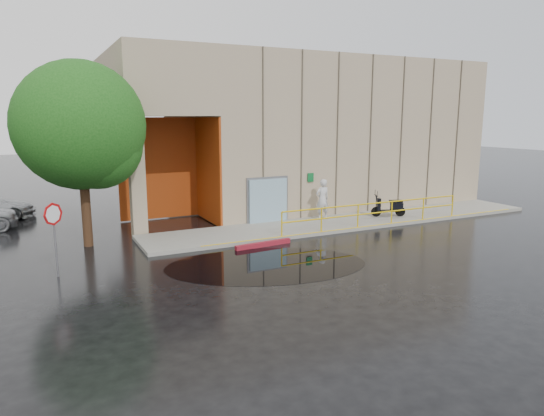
{
  "coord_description": "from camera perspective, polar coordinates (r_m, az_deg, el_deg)",
  "views": [
    {
      "loc": [
        -9.4,
        -14.01,
        4.96
      ],
      "look_at": [
        -1.02,
        3.0,
        1.39
      ],
      "focal_mm": 32.0,
      "sensor_mm": 36.0,
      "label": 1
    }
  ],
  "objects": [
    {
      "name": "stop_sign",
      "position": [
        16.41,
        -24.29,
        -1.58
      ],
      "size": [
        0.56,
        0.5,
        2.38
      ],
      "rotation": [
        0.0,
        0.0,
        0.33
      ],
      "color": "slate",
      "rests_on": "ground"
    },
    {
      "name": "ground",
      "position": [
        17.59,
        7.36,
        -5.81
      ],
      "size": [
        120.0,
        120.0,
        0.0
      ],
      "primitive_type": "plane",
      "color": "black",
      "rests_on": "ground"
    },
    {
      "name": "guardrail",
      "position": [
        22.34,
        12.04,
        -0.62
      ],
      "size": [
        9.56,
        0.06,
        1.03
      ],
      "color": "yellow",
      "rests_on": "sidewalk"
    },
    {
      "name": "puddle",
      "position": [
        16.61,
        -0.65,
        -6.7
      ],
      "size": [
        7.78,
        5.99,
        0.01
      ],
      "primitive_type": "cube",
      "rotation": [
        0.0,
        0.0,
        -0.29
      ],
      "color": "black",
      "rests_on": "ground"
    },
    {
      "name": "building",
      "position": [
        28.91,
        3.94,
        9.14
      ],
      "size": [
        20.0,
        10.17,
        8.0
      ],
      "color": "tan",
      "rests_on": "ground"
    },
    {
      "name": "person",
      "position": [
        23.15,
        5.95,
        1.04
      ],
      "size": [
        0.71,
        0.48,
        1.92
      ],
      "primitive_type": "imported",
      "rotation": [
        0.0,
        0.0,
        3.17
      ],
      "color": "silver",
      "rests_on": "sidewalk"
    },
    {
      "name": "red_curb",
      "position": [
        18.88,
        -1.03,
        -4.29
      ],
      "size": [
        2.41,
        0.39,
        0.18
      ],
      "primitive_type": "cube",
      "rotation": [
        0.0,
        0.0,
        0.09
      ],
      "color": "maroon",
      "rests_on": "ground"
    },
    {
      "name": "sidewalk",
      "position": [
        23.37,
        9.46,
        -1.55
      ],
      "size": [
        20.0,
        3.0,
        0.15
      ],
      "primitive_type": "cube",
      "color": "gray",
      "rests_on": "ground"
    },
    {
      "name": "scooter",
      "position": [
        24.35,
        13.61,
        0.75
      ],
      "size": [
        1.72,
        1.14,
        1.3
      ],
      "rotation": [
        0.0,
        0.0,
        -0.4
      ],
      "color": "black",
      "rests_on": "sidewalk"
    },
    {
      "name": "tree_near",
      "position": [
        19.68,
        -21.2,
        8.5
      ],
      "size": [
        4.82,
        4.82,
        7.06
      ],
      "rotation": [
        0.0,
        0.0,
        0.42
      ],
      "color": "black",
      "rests_on": "ground"
    }
  ]
}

